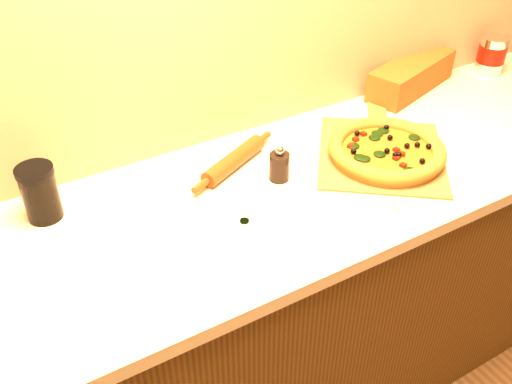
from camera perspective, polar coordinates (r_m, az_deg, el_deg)
name	(u,v)px	position (r m, az deg, el deg)	size (l,w,h in m)	color
cabinet	(251,317)	(1.85, -0.48, -12.40)	(2.80, 0.65, 0.86)	#42290E
countertop	(250,205)	(1.54, -0.56, -1.31)	(2.84, 0.68, 0.04)	beige
pizza_peel	(381,152)	(1.76, 12.36, 3.96)	(0.54, 0.56, 0.01)	brown
pizza	(387,150)	(1.72, 12.92, 4.10)	(0.34, 0.34, 0.05)	#AB702A
bottle_cap	(244,221)	(1.45, -1.17, -2.90)	(0.02, 0.02, 0.01)	black
pepper_grinder	(279,166)	(1.58, 2.35, 2.64)	(0.06, 0.06, 0.11)	black
rolling_pin	(234,160)	(1.64, -2.23, 3.17)	(0.34, 0.17, 0.05)	#59290F
coffee_canister	(491,55)	(2.37, 22.48, 12.58)	(0.10, 0.10, 0.14)	silver
bread_bag	(411,75)	(2.14, 15.27, 11.18)	(0.39, 0.13, 0.11)	brown
dark_jar	(40,193)	(1.52, -20.79, -0.07)	(0.09, 0.09, 0.15)	black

